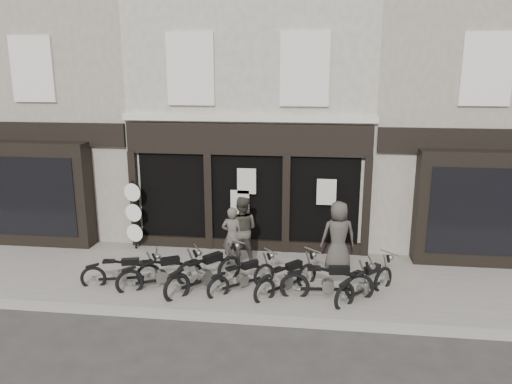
# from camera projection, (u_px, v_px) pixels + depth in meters

# --- Properties ---
(ground_plane) EXTENTS (90.00, 90.00, 0.00)m
(ground_plane) POSITION_uv_depth(u_px,v_px,m) (231.00, 295.00, 12.27)
(ground_plane) COLOR #2D2B28
(ground_plane) RESTS_ON ground
(pavement) EXTENTS (30.00, 4.20, 0.12)m
(pavement) POSITION_uv_depth(u_px,v_px,m) (237.00, 278.00, 13.12)
(pavement) COLOR slate
(pavement) RESTS_ON ground_plane
(kerb) EXTENTS (30.00, 0.25, 0.13)m
(kerb) POSITION_uv_depth(u_px,v_px,m) (221.00, 317.00, 11.05)
(kerb) COLOR gray
(kerb) RESTS_ON ground_plane
(central_building) EXTENTS (7.30, 6.22, 8.34)m
(central_building) POSITION_uv_depth(u_px,v_px,m) (260.00, 109.00, 17.00)
(central_building) COLOR beige
(central_building) RESTS_ON ground
(neighbour_left) EXTENTS (5.60, 6.73, 8.34)m
(neighbour_left) POSITION_uv_depth(u_px,v_px,m) (82.00, 108.00, 17.73)
(neighbour_left) COLOR #9D9685
(neighbour_left) RESTS_ON ground
(neighbour_right) EXTENTS (5.60, 6.73, 8.34)m
(neighbour_right) POSITION_uv_depth(u_px,v_px,m) (453.00, 112.00, 16.18)
(neighbour_right) COLOR #9D9685
(neighbour_right) RESTS_ON ground
(motorcycle_0) EXTENTS (1.97, 0.80, 0.96)m
(motorcycle_0) POSITION_uv_depth(u_px,v_px,m) (122.00, 274.00, 12.57)
(motorcycle_0) COLOR black
(motorcycle_0) RESTS_ON ground
(motorcycle_1) EXTENTS (2.00, 1.27, 1.04)m
(motorcycle_1) POSITION_uv_depth(u_px,v_px,m) (161.00, 275.00, 12.41)
(motorcycle_1) COLOR black
(motorcycle_1) RESTS_ON ground
(motorcycle_2) EXTENTS (1.73, 1.99, 1.14)m
(motorcycle_2) POSITION_uv_depth(u_px,v_px,m) (205.00, 275.00, 12.34)
(motorcycle_2) COLOR black
(motorcycle_2) RESTS_ON ground
(motorcycle_3) EXTENTS (1.61, 1.50, 0.95)m
(motorcycle_3) POSITION_uv_depth(u_px,v_px,m) (243.00, 279.00, 12.29)
(motorcycle_3) COLOR black
(motorcycle_3) RESTS_ON ground
(motorcycle_4) EXTENTS (1.58, 1.68, 0.99)m
(motorcycle_4) POSITION_uv_depth(u_px,v_px,m) (287.00, 281.00, 12.16)
(motorcycle_4) COLOR black
(motorcycle_4) RESTS_ON ground
(motorcycle_5) EXTENTS (2.26, 0.62, 1.08)m
(motorcycle_5) POSITION_uv_depth(u_px,v_px,m) (328.00, 285.00, 11.86)
(motorcycle_5) COLOR black
(motorcycle_5) RESTS_ON ground
(motorcycle_6) EXTENTS (1.63, 1.74, 1.03)m
(motorcycle_6) POSITION_uv_depth(u_px,v_px,m) (365.00, 285.00, 11.87)
(motorcycle_6) COLOR black
(motorcycle_6) RESTS_ON ground
(man_left) EXTENTS (0.62, 0.43, 1.65)m
(man_left) POSITION_uv_depth(u_px,v_px,m) (232.00, 236.00, 13.68)
(man_left) COLOR #4C463E
(man_left) RESTS_ON pavement
(man_centre) EXTENTS (0.94, 0.75, 1.89)m
(man_centre) POSITION_uv_depth(u_px,v_px,m) (242.00, 230.00, 13.86)
(man_centre) COLOR #3D3A31
(man_centre) RESTS_ON pavement
(man_right) EXTENTS (1.04, 0.79, 1.90)m
(man_right) POSITION_uv_depth(u_px,v_px,m) (338.00, 236.00, 13.34)
(man_right) COLOR #3E3933
(man_right) RESTS_ON pavement
(advert_sign_post) EXTENTS (0.54, 0.35, 2.22)m
(advert_sign_post) POSITION_uv_depth(u_px,v_px,m) (134.00, 218.00, 14.85)
(advert_sign_post) COLOR black
(advert_sign_post) RESTS_ON ground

